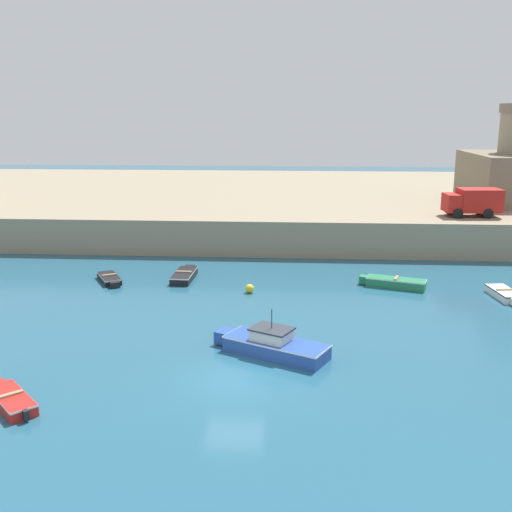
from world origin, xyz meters
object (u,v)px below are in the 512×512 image
Objects in this scene: dinghy_green_1 at (394,282)px; dinghy_white_6 at (505,294)px; dinghy_black_7 at (110,278)px; mooring_buoy at (250,289)px; dinghy_red_3 at (11,399)px; truck_on_quay at (473,201)px; dinghy_black_5 at (184,275)px; motorboat_blue_4 at (273,344)px.

dinghy_green_1 is 1.24× the size of dinghy_white_6.
mooring_buoy is at bearing -10.89° from dinghy_black_7.
dinghy_red_3 is 0.96× the size of dinghy_black_7.
mooring_buoy is 21.28m from truck_on_quay.
dinghy_red_3 reaches higher than dinghy_black_7.
dinghy_black_5 is at bearing 79.36° from dinghy_red_3.
truck_on_quay is (1.33, 12.70, 3.75)m from dinghy_white_6.
motorboat_blue_4 reaches higher than mooring_buoy.
truck_on_quay is (21.29, 9.80, 3.73)m from dinghy_black_5.
dinghy_red_3 is at bearing -117.76° from mooring_buoy.
dinghy_white_6 reaches higher than dinghy_red_3.
dinghy_white_6 is at bearing -8.26° from dinghy_black_5.
dinghy_black_7 is at bearing 134.67° from motorboat_blue_4.
truck_on_quay is (16.71, 12.64, 3.73)m from mooring_buoy.
truck_on_quay reaches higher than dinghy_green_1.
dinghy_black_5 reaches higher than mooring_buoy.
dinghy_white_6 is 24.82m from dinghy_black_7.
dinghy_green_1 is at bearing 163.49° from dinghy_white_6.
dinghy_red_3 is 5.46× the size of mooring_buoy.
truck_on_quay is at bearing 56.03° from motorboat_blue_4.
dinghy_green_1 is 6.55m from dinghy_white_6.
dinghy_black_7 is at bearing -167.71° from dinghy_black_5.
motorboat_blue_4 is 10.29× the size of mooring_buoy.
dinghy_green_1 is at bearing 0.01° from dinghy_black_7.
motorboat_blue_4 is 13.89m from dinghy_black_5.
motorboat_blue_4 is at bearing -45.33° from dinghy_black_7.
dinghy_green_1 reaches higher than dinghy_black_7.
dinghy_black_7 is (-24.75, 1.86, -0.03)m from dinghy_white_6.
dinghy_red_3 is 0.53× the size of motorboat_blue_4.
dinghy_white_6 is (19.96, -2.90, -0.02)m from dinghy_black_5.
dinghy_red_3 is at bearing -131.63° from truck_on_quay.
dinghy_green_1 is at bearing -125.07° from truck_on_quay.
dinghy_red_3 is 0.87× the size of dinghy_white_6.
motorboat_blue_4 is at bearing -123.97° from truck_on_quay.
dinghy_black_5 reaches higher than dinghy_red_3.
motorboat_blue_4 is (9.76, 5.62, 0.22)m from dinghy_red_3.
dinghy_white_6 is (6.28, -1.86, -0.07)m from dinghy_green_1.
motorboat_blue_4 is (-7.31, -11.30, 0.15)m from dinghy_green_1.
motorboat_blue_4 is 1.80× the size of dinghy_black_7.
truck_on_quay is at bearing 84.02° from dinghy_white_6.
mooring_buoy is 0.12× the size of truck_on_quay.
mooring_buoy reaches higher than dinghy_red_3.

